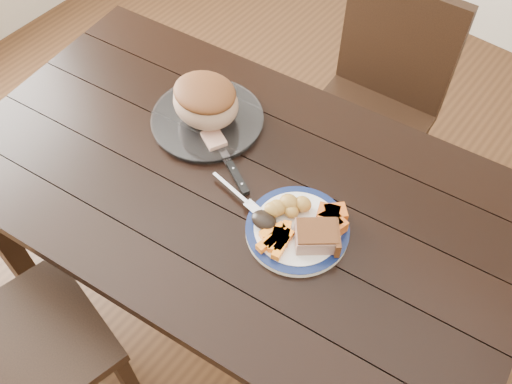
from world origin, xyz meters
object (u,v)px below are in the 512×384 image
Objects in this scene: dinner_plate at (297,230)px; fork at (239,195)px; serving_platter at (207,120)px; dining_table at (239,203)px; pork_slice at (316,236)px; carving_knife at (232,168)px; roast_joint at (206,103)px; chair_far at (376,100)px.

dinner_plate is 1.51× the size of fork.
serving_platter is at bearing 161.69° from dinner_plate.
dinner_plate is at bearing 13.03° from fork.
fork is (0.04, -0.04, 0.11)m from dining_table.
pork_slice reaches higher than fork.
pork_slice is 0.58× the size of fork.
dinner_plate is 0.07m from pork_slice.
fork reaches higher than serving_platter.
fork is at bearing -177.43° from pork_slice.
serving_platter is at bearing 155.86° from fork.
dining_table is 5.19× the size of serving_platter.
dining_table is 6.30× the size of dinner_plate.
serving_platter is 0.20m from carving_knife.
pork_slice is at bearing 10.63° from fork.
fork is 0.31m from roast_joint.
serving_platter is (-0.44, 0.15, 0.00)m from dinner_plate.
dinner_plate is 0.82× the size of serving_platter.
dining_table is 0.13m from fork.
carving_knife is (-0.27, 0.05, -0.00)m from dinner_plate.
roast_joint is (-0.22, 0.12, 0.18)m from dining_table.
roast_joint is (-0.50, 0.15, 0.04)m from pork_slice.
serving_platter is 0.30m from fork.
roast_joint reaches higher than fork.
carving_knife is (0.17, -0.09, -0.00)m from serving_platter.
fork is (0.26, -0.16, 0.01)m from serving_platter.
chair_far is 0.74m from roast_joint.
dinner_plate is (0.18, -0.76, 0.23)m from chair_far.
serving_platter is at bearing 62.19° from chair_far.
serving_platter reaches higher than dining_table.
roast_joint is at bearing 151.01° from dining_table.
chair_far is 0.75m from carving_knife.
fork is at bearing -32.20° from serving_platter.
roast_joint is at bearing 161.69° from dinner_plate.
dinner_plate is at bearing -18.31° from roast_joint.
dining_table is 1.83× the size of chair_far.
serving_platter is 1.62× the size of roast_joint.
chair_far reaches higher than serving_platter.
roast_joint reaches higher than carving_knife.
chair_far is 0.71m from serving_platter.
dinner_plate is (0.22, -0.02, 0.10)m from dining_table.
pork_slice is 0.24m from fork.
dinner_plate is 2.59× the size of pork_slice.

